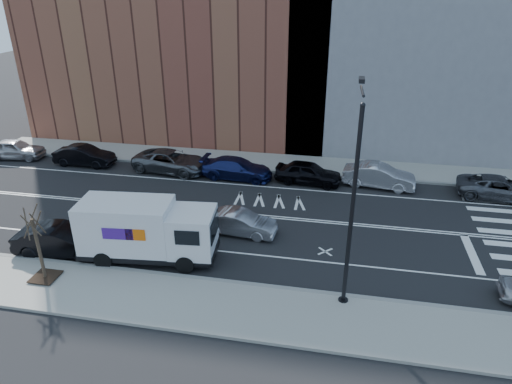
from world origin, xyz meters
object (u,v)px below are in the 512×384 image
at_px(fedex_van, 147,230).
at_px(driving_sedan, 240,223).
at_px(far_parked_b, 84,156).
at_px(far_parked_a, 15,149).

distance_m(fedex_van, driving_sedan, 5.33).
relative_size(fedex_van, far_parked_b, 1.53).
height_order(fedex_van, far_parked_b, fedex_van).
relative_size(far_parked_a, driving_sedan, 1.12).
bearing_deg(driving_sedan, fedex_van, 134.18).
xyz_separation_m(far_parked_b, driving_sedan, (14.09, -8.01, -0.08)).
bearing_deg(far_parked_b, fedex_van, -138.30).
distance_m(fedex_van, far_parked_a, 20.03).
bearing_deg(driving_sedan, far_parked_a, 72.54).
relative_size(far_parked_a, far_parked_b, 1.00).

